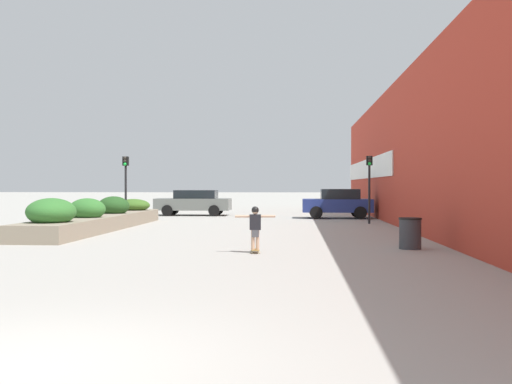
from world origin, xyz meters
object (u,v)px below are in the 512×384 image
Objects in this scene: car_center_left at (338,203)px; car_center_right at (194,202)px; traffic_light_right at (369,177)px; skateboard at (255,250)px; trash_bin at (410,233)px; traffic_light_left at (126,177)px; skateboarder at (255,223)px.

car_center_left reaches higher than car_center_right.
traffic_light_right is (9.76, -6.95, 1.42)m from car_center_right.
traffic_light_right reaches higher than car_center_right.
skateboard is 4.60m from trash_bin.
traffic_light_right is (11.91, 0.07, -0.00)m from traffic_light_left.
car_center_left is 11.78m from traffic_light_left.
trash_bin is at bearing -151.93° from car_center_right.
traffic_light_right is at bearing 0.32° from traffic_light_left.
traffic_light_left is at bearing 114.47° from skateboarder.
traffic_light_left is (-7.28, 12.14, 1.44)m from skateboarder.
car_center_left is at bearing 104.35° from traffic_light_right.
traffic_light_left reaches higher than car_center_right.
traffic_light_left reaches higher than trash_bin.
car_center_right is at bearing 74.54° from car_center_left.
car_center_left is 1.19× the size of traffic_light_right.
car_center_left is at bearing 93.47° from trash_bin.
car_center_right is at bearing 73.00° from traffic_light_left.
skateboarder is at bearing -59.07° from traffic_light_left.
traffic_light_left is (-7.28, 12.14, 2.18)m from skateboard.
skateboard is at bearing 168.34° from car_center_left.
trash_bin is 16.05m from traffic_light_left.
skateboarder is at bearing 76.41° from skateboard.
skateboard is at bearing -163.86° from trash_bin.
car_center_left is 0.85× the size of car_center_right.
skateboard is 0.13× the size of car_center_right.
car_center_left is at bearing -105.46° from car_center_right.
skateboarder is (0.00, 0.00, 0.74)m from skateboard.
traffic_light_left is at bearing 113.34° from car_center_left.
trash_bin is 0.28× the size of traffic_light_left.
skateboarder is at bearing -163.86° from trash_bin.
car_center_left is at bearing 71.87° from skateboard.
skateboarder is 0.36× the size of traffic_light_right.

